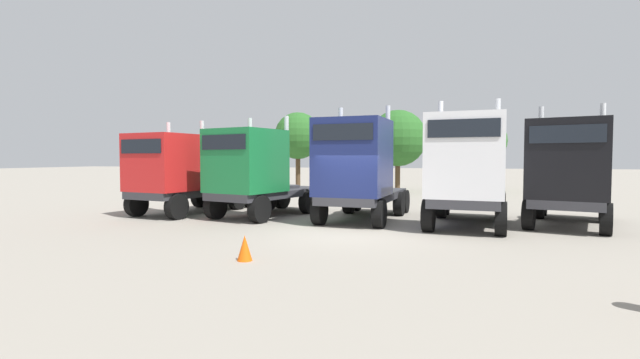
{
  "coord_description": "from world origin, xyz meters",
  "views": [
    {
      "loc": [
        3.05,
        -13.76,
        2.4
      ],
      "look_at": [
        -1.88,
        4.07,
        1.53
      ],
      "focal_mm": 25.43,
      "sensor_mm": 36.0,
      "label": 1
    }
  ],
  "objects_px": {
    "semi_truck_green": "(255,172)",
    "semi_truck_white": "(467,171)",
    "semi_truck_black": "(569,173)",
    "semi_truck_navy": "(357,169)",
    "semi_truck_red": "(177,174)",
    "traffic_cone_near": "(245,248)"
  },
  "relations": [
    {
      "from": "semi_truck_green",
      "to": "semi_truck_navy",
      "type": "distance_m",
      "value": 4.23
    },
    {
      "from": "semi_truck_red",
      "to": "traffic_cone_near",
      "type": "height_order",
      "value": "semi_truck_red"
    },
    {
      "from": "semi_truck_navy",
      "to": "semi_truck_white",
      "type": "distance_m",
      "value": 3.9
    },
    {
      "from": "semi_truck_red",
      "to": "semi_truck_black",
      "type": "relative_size",
      "value": 1.08
    },
    {
      "from": "semi_truck_green",
      "to": "semi_truck_white",
      "type": "bearing_deg",
      "value": 99.87
    },
    {
      "from": "traffic_cone_near",
      "to": "semi_truck_black",
      "type": "bearing_deg",
      "value": 41.02
    },
    {
      "from": "semi_truck_navy",
      "to": "traffic_cone_near",
      "type": "relative_size",
      "value": 10.27
    },
    {
      "from": "semi_truck_white",
      "to": "semi_truck_black",
      "type": "height_order",
      "value": "semi_truck_white"
    },
    {
      "from": "traffic_cone_near",
      "to": "semi_truck_white",
      "type": "bearing_deg",
      "value": 50.93
    },
    {
      "from": "semi_truck_green",
      "to": "semi_truck_red",
      "type": "bearing_deg",
      "value": -75.41
    },
    {
      "from": "semi_truck_white",
      "to": "traffic_cone_near",
      "type": "xyz_separation_m",
      "value": [
        -5.2,
        -6.41,
        -1.67
      ]
    },
    {
      "from": "semi_truck_red",
      "to": "semi_truck_white",
      "type": "distance_m",
      "value": 11.71
    },
    {
      "from": "semi_truck_red",
      "to": "semi_truck_navy",
      "type": "distance_m",
      "value": 7.83
    },
    {
      "from": "semi_truck_black",
      "to": "semi_truck_white",
      "type": "bearing_deg",
      "value": -56.91
    },
    {
      "from": "semi_truck_white",
      "to": "semi_truck_green",
      "type": "bearing_deg",
      "value": -89.22
    },
    {
      "from": "semi_truck_red",
      "to": "traffic_cone_near",
      "type": "distance_m",
      "value": 9.8
    },
    {
      "from": "semi_truck_green",
      "to": "semi_truck_white",
      "type": "height_order",
      "value": "semi_truck_white"
    },
    {
      "from": "semi_truck_green",
      "to": "semi_truck_navy",
      "type": "relative_size",
      "value": 0.99
    },
    {
      "from": "semi_truck_green",
      "to": "traffic_cone_near",
      "type": "xyz_separation_m",
      "value": [
        2.88,
        -7.17,
        -1.57
      ]
    },
    {
      "from": "semi_truck_navy",
      "to": "traffic_cone_near",
      "type": "distance_m",
      "value": 7.31
    },
    {
      "from": "semi_truck_green",
      "to": "traffic_cone_near",
      "type": "relative_size",
      "value": 10.2
    },
    {
      "from": "semi_truck_red",
      "to": "semi_truck_black",
      "type": "height_order",
      "value": "semi_truck_black"
    }
  ]
}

